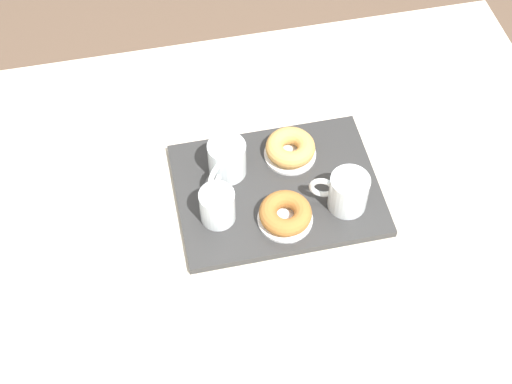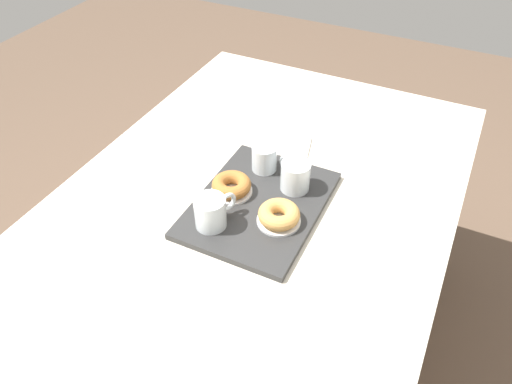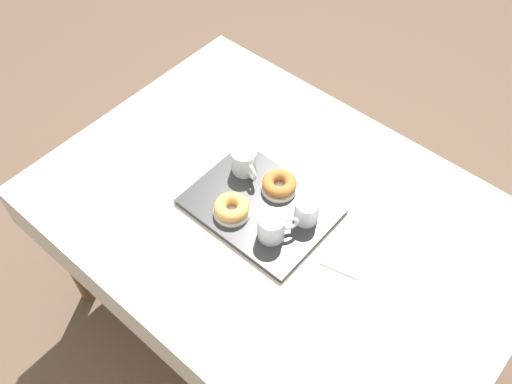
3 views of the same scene
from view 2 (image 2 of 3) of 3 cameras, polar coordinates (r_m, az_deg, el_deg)
ground_plane at (r=2.01m, az=0.25°, el=-16.38°), size 6.00×6.00×0.00m
dining_table at (r=1.49m, az=0.32°, el=-2.30°), size 1.52×1.08×0.75m
serving_tray at (r=1.38m, az=0.36°, el=-1.43°), size 0.44×0.33×0.02m
tea_mug_left at (r=1.29m, az=-5.19°, el=-2.39°), size 0.12×0.08×0.09m
tea_mug_right at (r=1.40m, az=4.50°, el=1.81°), size 0.10×0.11×0.09m
water_glass_near at (r=1.47m, az=0.97°, el=3.83°), size 0.07×0.07×0.08m
donut_plate_left at (r=1.32m, az=2.63°, el=-3.32°), size 0.12×0.12×0.01m
sugar_donut_left at (r=1.30m, az=2.67°, el=-2.58°), size 0.11×0.11×0.04m
donut_plate_right at (r=1.41m, az=-2.81°, el=0.12°), size 0.12×0.12×0.01m
sugar_donut_right at (r=1.39m, az=-2.84°, el=0.82°), size 0.11×0.11×0.04m
paper_napkin at (r=1.61m, az=3.88°, el=5.39°), size 0.15×0.15×0.01m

